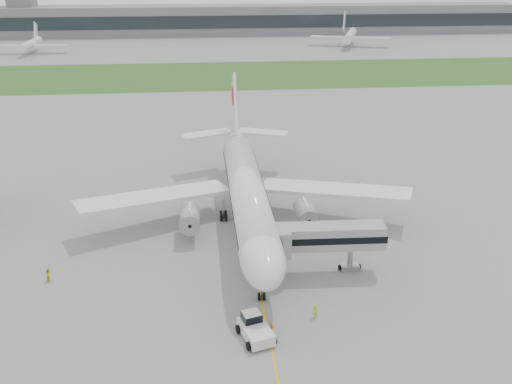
{
  "coord_description": "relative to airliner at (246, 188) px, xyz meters",
  "views": [
    {
      "loc": [
        -6.22,
        -69.53,
        35.7
      ],
      "look_at": [
        1.11,
        2.0,
        6.19
      ],
      "focal_mm": 40.0,
      "sensor_mm": 36.0,
      "label": 1
    }
  ],
  "objects": [
    {
      "name": "apron_markings",
      "position": [
        0.0,
        -9.87,
        -5.66
      ],
      "size": [
        70.0,
        70.0,
        0.04
      ],
      "primitive_type": null,
      "color": "gold",
      "rests_on": "ground"
    },
    {
      "name": "jet_bridge",
      "position": [
        7.89,
        -14.66,
        -0.84
      ],
      "size": [
        14.16,
        4.03,
        6.52
      ],
      "rotation": [
        0.0,
        0.0,
        -0.04
      ],
      "color": "gray",
      "rests_on": "ground"
    },
    {
      "name": "distant_aircraft_right",
      "position": [
        60.62,
        175.36,
        -5.66
      ],
      "size": [
        42.94,
        40.4,
        13.31
      ],
      "primitive_type": null,
      "rotation": [
        0.0,
        0.0,
        -0.33
      ],
      "color": "silver",
      "rests_on": "ground"
    },
    {
      "name": "safety_cone_right",
      "position": [
        0.5,
        -25.25,
        -5.36
      ],
      "size": [
        0.44,
        0.44,
        0.6
      ],
      "primitive_type": "cone",
      "color": "orange",
      "rests_on": "ground"
    },
    {
      "name": "grass_strip",
      "position": [
        0.0,
        115.13,
        -5.65
      ],
      "size": [
        600.0,
        50.0,
        0.02
      ],
      "primitive_type": "cube",
      "color": "#2D531F",
      "rests_on": "ground"
    },
    {
      "name": "control_tower",
      "position": [
        -90.0,
        227.13,
        -5.66
      ],
      "size": [
        12.0,
        12.0,
        56.0
      ],
      "primitive_type": null,
      "color": "gray",
      "rests_on": "ground"
    },
    {
      "name": "ground",
      "position": [
        0.0,
        -4.87,
        -5.66
      ],
      "size": [
        600.0,
        600.0,
        0.0
      ],
      "primitive_type": "plane",
      "color": "gray",
      "rests_on": "ground"
    },
    {
      "name": "safety_cone_left",
      "position": [
        -0.5,
        -27.5,
        -5.37
      ],
      "size": [
        0.42,
        0.42,
        0.57
      ],
      "primitive_type": "cone",
      "color": "orange",
      "rests_on": "ground"
    },
    {
      "name": "distant_aircraft_left",
      "position": [
        -72.7,
        168.5,
        -5.66
      ],
      "size": [
        29.09,
        25.69,
        11.09
      ],
      "primitive_type": null,
      "rotation": [
        0.0,
        0.0,
        -0.0
      ],
      "color": "silver",
      "rests_on": "ground"
    },
    {
      "name": "ground_crew_far",
      "position": [
        -24.74,
        -13.18,
        -4.8
      ],
      "size": [
        0.78,
        0.94,
        1.73
      ],
      "primitive_type": "imported",
      "rotation": [
        0.0,
        0.0,
        1.41
      ],
      "color": "#C2CC22",
      "rests_on": "ground"
    },
    {
      "name": "ground_crew_near",
      "position": [
        5.3,
        -23.83,
        -4.8
      ],
      "size": [
        0.75,
        0.71,
        1.73
      ],
      "primitive_type": "imported",
      "rotation": [
        0.0,
        0.0,
        3.79
      ],
      "color": "#C2CD22",
      "rests_on": "ground"
    },
    {
      "name": "terminal_building",
      "position": [
        0.0,
        225.0,
        1.34
      ],
      "size": [
        320.0,
        22.3,
        14.0
      ],
      "color": "gray",
      "rests_on": "ground"
    },
    {
      "name": "pushback_tug",
      "position": [
        -1.45,
        -26.47,
        -4.6
      ],
      "size": [
        3.99,
        5.0,
        2.29
      ],
      "rotation": [
        0.0,
        0.0,
        0.28
      ],
      "color": "silver",
      "rests_on": "ground"
    },
    {
      "name": "airliner",
      "position": [
        0.0,
        0.0,
        0.0
      ],
      "size": [
        48.13,
        53.95,
        17.88
      ],
      "color": "silver",
      "rests_on": "ground"
    }
  ]
}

